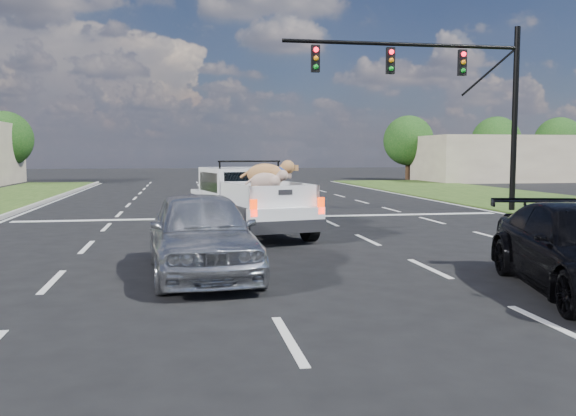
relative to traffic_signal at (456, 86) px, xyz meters
name	(u,v)px	position (x,y,z in m)	size (l,w,h in m)	color
ground	(342,272)	(-7.20, -10.50, -4.73)	(160.00, 160.00, 0.00)	black
road_markings	(284,229)	(-7.20, -3.94, -4.72)	(17.75, 60.00, 0.01)	silver
traffic_signal	(456,86)	(0.00, 0.00, 0.00)	(9.11, 0.31, 7.00)	black
building_right	(498,159)	(14.80, 23.50, -2.93)	(12.00, 7.00, 3.60)	#C5B797
tree_far_c	(4,139)	(-23.20, 27.50, -1.44)	(4.20, 4.20, 5.40)	#332114
tree_far_d	(408,141)	(8.80, 27.50, -1.44)	(4.20, 4.20, 5.40)	#332114
tree_far_e	(496,141)	(16.80, 27.50, -1.44)	(4.20, 4.20, 5.40)	#332114
tree_far_f	(559,141)	(22.80, 27.50, -1.44)	(4.20, 4.20, 5.40)	#332114
pickup_truck	(250,198)	(-8.27, -4.53, -3.75)	(3.02, 5.74, 2.04)	black
silver_sedan	(201,233)	(-9.84, -10.31, -3.94)	(1.85, 4.59, 1.56)	#B7B9BE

